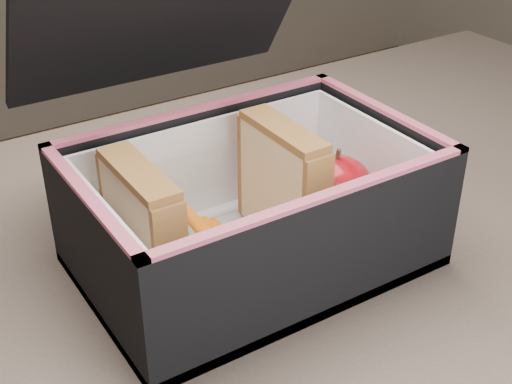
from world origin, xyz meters
The scene contains 8 objects.
kitchen_table centered at (0.00, 0.00, 0.66)m, with size 1.20×0.80×0.75m.
lunch_bag centered at (-0.07, 0.04, 0.81)m, with size 0.30×0.30×0.27m.
plastic_tub centered at (-0.10, 0.03, 0.80)m, with size 0.18×0.13×0.07m, color white, non-canonical shape.
sandwich_left centered at (-0.17, 0.03, 0.82)m, with size 0.03×0.10×0.11m.
sandwich_right centered at (-0.04, 0.03, 0.82)m, with size 0.03×0.10×0.11m.
carrot_sticks centered at (-0.11, 0.03, 0.78)m, with size 0.05×0.13×0.03m.
paper_napkin centered at (0.02, 0.03, 0.77)m, with size 0.07×0.07×0.01m, color white.
red_apple centered at (0.01, 0.02, 0.80)m, with size 0.07×0.07×0.08m.
Camera 1 is at (-0.35, -0.41, 1.13)m, focal length 50.00 mm.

